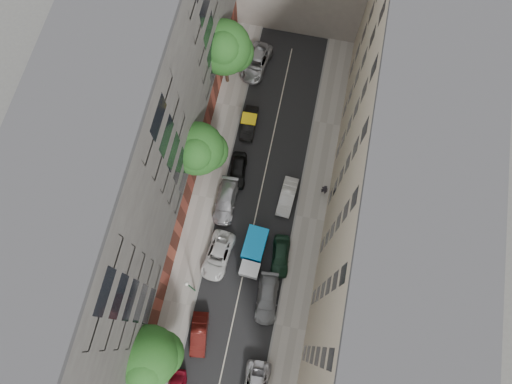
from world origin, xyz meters
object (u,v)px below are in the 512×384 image
(car_right_2, at_px, (280,256))
(tree_mid, at_px, (198,151))
(car_left_2, at_px, (218,255))
(car_left_5, at_px, (249,123))
(car_left_6, at_px, (256,63))
(car_right_3, at_px, (287,197))
(car_left_4, at_px, (238,170))
(tarp_truck, at_px, (253,252))
(car_left_1, at_px, (199,334))
(tree_far, at_px, (225,50))
(car_left_3, at_px, (226,201))
(tree_near, at_px, (149,358))
(lamp_post, at_px, (190,286))
(pedestrian, at_px, (325,189))
(car_right_1, at_px, (267,299))

(car_right_2, distance_m, tree_mid, 13.06)
(car_left_2, xyz_separation_m, car_left_5, (0.00, 14.80, -0.03))
(car_left_6, distance_m, car_right_3, 16.31)
(tree_mid, bearing_deg, car_left_4, 10.55)
(tarp_truck, xyz_separation_m, car_left_1, (-3.40, -8.60, -0.56))
(car_right_3, distance_m, tree_far, 16.23)
(tarp_truck, xyz_separation_m, car_left_4, (-3.40, 8.20, -0.54))
(car_left_3, height_order, car_left_6, car_left_6)
(car_left_1, height_order, car_left_6, car_left_6)
(car_left_1, xyz_separation_m, tree_near, (-3.21, -2.70, 3.99))
(car_left_2, relative_size, lamp_post, 0.88)
(car_left_1, xyz_separation_m, tree_mid, (-3.50, 16.15, 5.02))
(tarp_truck, relative_size, car_left_3, 0.99)
(pedestrian, bearing_deg, car_left_6, -41.48)
(car_left_2, xyz_separation_m, car_left_3, (-0.49, 5.60, 0.03))
(tarp_truck, distance_m, car_right_2, 2.73)
(car_left_2, bearing_deg, car_left_5, 95.37)
(car_right_3, height_order, tree_mid, tree_mid)
(car_right_1, relative_size, pedestrian, 2.61)
(car_right_3, relative_size, tree_near, 0.58)
(car_left_4, xyz_separation_m, pedestrian, (9.20, -0.37, 0.39))
(tarp_truck, relative_size, car_right_3, 1.18)
(car_left_3, distance_m, car_left_6, 16.80)
(car_left_3, relative_size, car_right_1, 1.03)
(car_right_3, bearing_deg, car_left_2, -123.64)
(car_left_6, xyz_separation_m, tree_near, (-2.41, -32.70, 3.92))
(car_right_2, bearing_deg, car_left_6, 102.49)
(lamp_post, bearing_deg, car_right_1, 5.22)
(car_left_4, bearing_deg, car_right_2, -59.24)
(tarp_truck, distance_m, car_left_1, 9.26)
(tree_near, distance_m, lamp_post, 6.86)
(tree_near, relative_size, lamp_post, 1.27)
(car_left_5, height_order, car_left_6, car_left_6)
(car_left_2, bearing_deg, car_right_1, -23.52)
(tarp_truck, xyz_separation_m, car_right_1, (2.20, -4.09, -0.53))
(tree_near, xyz_separation_m, tree_far, (-0.30, 30.00, 1.45))
(car_right_1, relative_size, tree_near, 0.67)
(car_right_3, height_order, lamp_post, lamp_post)
(car_left_3, xyz_separation_m, car_right_2, (6.56, -4.40, -0.00))
(tarp_truck, bearing_deg, car_left_2, -160.05)
(car_left_6, relative_size, car_right_2, 1.26)
(car_left_3, bearing_deg, car_left_4, 81.16)
(tarp_truck, xyz_separation_m, tree_near, (-6.61, -11.30, 3.43))
(car_left_4, height_order, pedestrian, pedestrian)
(car_left_1, xyz_separation_m, car_left_3, (-0.49, 13.20, 0.05))
(car_right_1, distance_m, tree_near, 12.05)
(car_right_1, distance_m, tree_far, 25.12)
(car_left_4, bearing_deg, tree_mid, -175.91)
(car_left_5, height_order, car_right_3, car_right_3)
(car_left_5, distance_m, tree_mid, 8.76)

